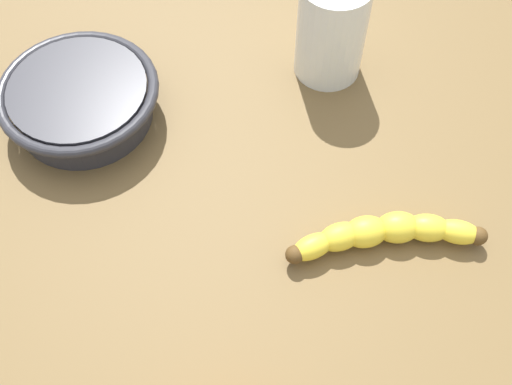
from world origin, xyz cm
name	(u,v)px	position (x,y,z in cm)	size (l,w,h in cm)	color
wooden_tabletop	(308,175)	(0.00, 0.00, 1.50)	(120.00, 120.00, 3.00)	brown
banana	(384,233)	(1.47, -10.95, 4.56)	(18.13, 9.30, 3.12)	yellow
smoothie_glass	(331,29)	(9.38, 10.93, 8.92)	(7.68, 7.68, 11.98)	silver
ceramic_bowl	(80,99)	(-17.73, 18.09, 5.86)	(17.20, 17.20, 4.80)	#2D2D33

